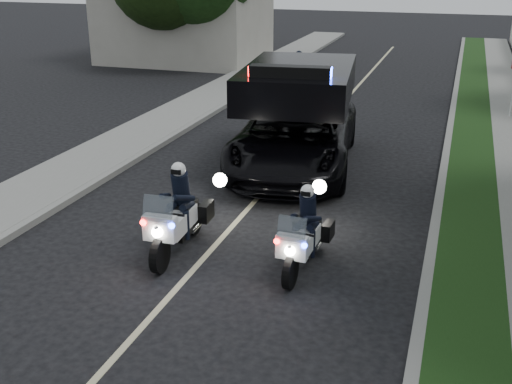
% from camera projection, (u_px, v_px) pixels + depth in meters
% --- Properties ---
extents(curb_right, '(0.20, 60.00, 0.15)m').
position_uv_depth(curb_right, '(441.00, 184.00, 15.51)').
color(curb_right, gray).
rests_on(curb_right, ground).
extents(grass_verge, '(1.20, 60.00, 0.16)m').
position_uv_depth(grass_verge, '(471.00, 187.00, 15.30)').
color(grass_verge, '#193814').
rests_on(grass_verge, ground).
extents(curb_left, '(0.20, 60.00, 0.15)m').
position_uv_depth(curb_left, '(145.00, 153.00, 17.91)').
color(curb_left, gray).
rests_on(curb_left, ground).
extents(sidewalk_left, '(2.00, 60.00, 0.16)m').
position_uv_depth(sidewalk_left, '(111.00, 150.00, 18.23)').
color(sidewalk_left, gray).
rests_on(sidewalk_left, ground).
extents(lane_marking, '(0.12, 50.00, 0.01)m').
position_uv_depth(lane_marking, '(282.00, 170.00, 16.73)').
color(lane_marking, '#BFB78C').
rests_on(lane_marking, ground).
extents(police_moto_left, '(0.83, 2.13, 1.78)m').
position_uv_depth(police_moto_left, '(179.00, 251.00, 12.21)').
color(police_moto_left, silver).
rests_on(police_moto_left, ground).
extents(police_moto_right, '(0.74, 1.90, 1.59)m').
position_uv_depth(police_moto_right, '(303.00, 267.00, 11.56)').
color(police_moto_right, silver).
rests_on(police_moto_right, ground).
extents(police_suv, '(3.77, 6.78, 3.14)m').
position_uv_depth(police_suv, '(294.00, 167.00, 17.01)').
color(police_suv, black).
rests_on(police_suv, ground).
extents(bicycle, '(0.62, 1.60, 0.82)m').
position_uv_depth(bicycle, '(298.00, 96.00, 25.49)').
color(bicycle, black).
rests_on(bicycle, ground).
extents(cyclist, '(0.63, 0.46, 1.63)m').
position_uv_depth(cyclist, '(298.00, 96.00, 25.49)').
color(cyclist, black).
rests_on(cyclist, ground).
extents(sign_post, '(0.42, 0.42, 2.19)m').
position_uv_depth(sign_post, '(509.00, 121.00, 21.74)').
color(sign_post, '#B7110D').
rests_on(sign_post, ground).
extents(tree_left_near, '(6.73, 6.73, 9.59)m').
position_uv_depth(tree_left_near, '(201.00, 69.00, 31.57)').
color(tree_left_near, '#1D4115').
rests_on(tree_left_near, ground).
extents(tree_left_far, '(5.74, 5.74, 8.74)m').
position_uv_depth(tree_left_far, '(167.00, 69.00, 31.49)').
color(tree_left_far, '#1B3210').
rests_on(tree_left_far, ground).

